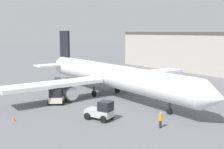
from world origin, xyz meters
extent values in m
plane|color=slate|center=(0.00, 0.00, 0.00)|extent=(400.00, 400.00, 0.00)
cylinder|color=white|center=(0.00, 0.00, 3.21)|extent=(32.24, 3.44, 3.42)
cone|color=white|center=(17.49, 0.01, 3.21)|extent=(2.74, 3.36, 3.35)
cone|color=white|center=(-18.00, -0.01, 3.21)|extent=(3.77, 3.25, 3.25)
cube|color=white|center=(-1.62, 8.90, 2.61)|extent=(3.50, 14.38, 0.50)
cube|color=white|center=(-1.61, -8.90, 2.61)|extent=(3.50, 14.38, 0.50)
cylinder|color=#ADADB2|center=(-1.62, 6.74, 1.28)|extent=(3.25, 1.88, 1.87)
cylinder|color=#ADADB2|center=(-1.61, -6.75, 1.28)|extent=(3.25, 1.88, 1.87)
cube|color=black|center=(-15.44, -0.01, 7.44)|extent=(3.52, 0.36, 5.03)
cube|color=white|center=(-15.44, 3.76, 3.55)|extent=(3.08, 4.11, 0.24)
cube|color=white|center=(-15.43, -3.78, 3.55)|extent=(3.08, 4.11, 0.24)
cylinder|color=#38383D|center=(11.61, 0.01, 0.75)|extent=(0.28, 0.28, 1.50)
cylinder|color=black|center=(11.61, 0.01, 0.35)|extent=(0.70, 0.35, 0.70)
cylinder|color=#38383D|center=(-1.61, -2.23, 0.75)|extent=(0.28, 0.28, 1.50)
cylinder|color=black|center=(-1.61, -2.23, 0.45)|extent=(0.90, 0.35, 0.90)
cylinder|color=#38383D|center=(-1.61, 2.22, 0.75)|extent=(0.28, 0.28, 1.50)
cylinder|color=black|center=(-1.61, 2.22, 0.45)|extent=(0.90, 0.35, 0.90)
cylinder|color=#1E2338|center=(14.38, -4.40, 0.39)|extent=(0.26, 0.26, 0.79)
cylinder|color=orange|center=(14.38, -4.40, 1.10)|extent=(0.36, 0.36, 0.62)
sphere|color=tan|center=(14.38, -4.40, 1.53)|extent=(0.23, 0.23, 0.23)
cube|color=beige|center=(-1.30, -8.42, 0.70)|extent=(3.88, 3.50, 0.79)
cube|color=black|center=(-0.52, -8.98, 1.67)|extent=(2.19, 2.22, 1.13)
cylinder|color=black|center=(-0.85, -9.86, 0.31)|extent=(0.66, 0.59, 0.62)
cylinder|color=black|center=(0.21, -8.38, 0.31)|extent=(0.66, 0.59, 0.62)
cylinder|color=black|center=(-2.82, -8.45, 0.31)|extent=(0.66, 0.59, 0.62)
cylinder|color=black|center=(-1.76, -6.97, 0.31)|extent=(0.66, 0.59, 0.62)
cube|color=#B2B2B7|center=(-8.11, -5.10, 0.75)|extent=(3.80, 2.74, 0.75)
cube|color=black|center=(-7.21, -5.51, 1.65)|extent=(1.94, 1.80, 1.07)
cube|color=#333333|center=(-8.69, -4.84, 1.72)|extent=(2.41, 1.81, 0.83)
cylinder|color=black|center=(-7.27, -6.26, 0.37)|extent=(0.80, 0.56, 0.75)
cylinder|color=black|center=(-6.69, -4.97, 0.37)|extent=(0.80, 0.56, 0.75)
cylinder|color=black|center=(-9.53, -5.23, 0.37)|extent=(0.80, 0.56, 0.75)
cylinder|color=black|center=(-8.94, -3.95, 0.37)|extent=(0.80, 0.56, 0.75)
cube|color=#B2B2B7|center=(8.34, -7.90, 0.77)|extent=(3.43, 2.59, 0.74)
cube|color=black|center=(9.14, -7.57, 1.67)|extent=(1.78, 1.79, 1.06)
cylinder|color=black|center=(9.63, -8.19, 0.40)|extent=(0.85, 0.57, 0.80)
cylinder|color=black|center=(9.04, -6.78, 0.40)|extent=(0.85, 0.57, 0.80)
cylinder|color=black|center=(7.63, -9.02, 0.40)|extent=(0.85, 0.57, 0.80)
cylinder|color=black|center=(7.05, -7.61, 0.40)|extent=(0.85, 0.57, 0.80)
cone|color=#EF590F|center=(3.26, -15.86, 0.28)|extent=(0.36, 0.36, 0.55)
camera|label=1|loc=(33.73, -24.74, 9.77)|focal=45.00mm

